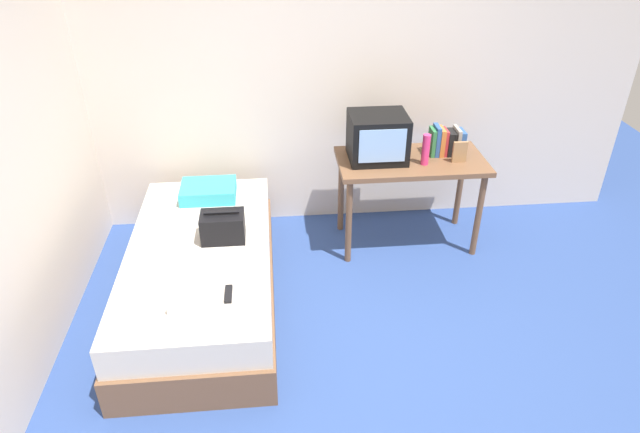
% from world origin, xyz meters
% --- Properties ---
extents(ground_plane, '(8.00, 8.00, 0.00)m').
position_xyz_m(ground_plane, '(0.00, 0.00, 0.00)').
color(ground_plane, '#2D4784').
extents(wall_back, '(5.20, 0.10, 2.60)m').
position_xyz_m(wall_back, '(0.00, 2.00, 1.30)').
color(wall_back, beige).
rests_on(wall_back, ground).
extents(bed, '(1.00, 2.00, 0.49)m').
position_xyz_m(bed, '(-1.03, 0.81, 0.24)').
color(bed, brown).
rests_on(bed, ground).
extents(desk, '(1.16, 0.60, 0.77)m').
position_xyz_m(desk, '(0.59, 1.46, 0.67)').
color(desk, brown).
rests_on(desk, ground).
extents(tv, '(0.44, 0.39, 0.36)m').
position_xyz_m(tv, '(0.32, 1.50, 0.95)').
color(tv, black).
rests_on(tv, desk).
extents(water_bottle, '(0.06, 0.06, 0.24)m').
position_xyz_m(water_bottle, '(0.67, 1.36, 0.89)').
color(water_bottle, '#E53372').
rests_on(water_bottle, desk).
extents(book_row, '(0.27, 0.17, 0.24)m').
position_xyz_m(book_row, '(0.88, 1.53, 0.87)').
color(book_row, '#337F47').
rests_on(book_row, desk).
extents(picture_frame, '(0.11, 0.02, 0.17)m').
position_xyz_m(picture_frame, '(0.94, 1.37, 0.85)').
color(picture_frame, '#9E754C').
rests_on(picture_frame, desk).
extents(pillow, '(0.43, 0.33, 0.11)m').
position_xyz_m(pillow, '(-1.01, 1.50, 0.54)').
color(pillow, '#33A8B7').
rests_on(pillow, bed).
extents(handbag, '(0.30, 0.20, 0.22)m').
position_xyz_m(handbag, '(-0.86, 0.88, 0.59)').
color(handbag, black).
rests_on(handbag, bed).
extents(magazine, '(0.21, 0.29, 0.01)m').
position_xyz_m(magazine, '(-1.10, 0.53, 0.49)').
color(magazine, white).
rests_on(magazine, bed).
extents(remote_dark, '(0.04, 0.16, 0.02)m').
position_xyz_m(remote_dark, '(-0.80, 0.25, 0.50)').
color(remote_dark, black).
rests_on(remote_dark, bed).
extents(remote_silver, '(0.04, 0.14, 0.02)m').
position_xyz_m(remote_silver, '(-1.24, 0.87, 0.50)').
color(remote_silver, '#B7B7BC').
rests_on(remote_silver, bed).
extents(folded_towel, '(0.28, 0.22, 0.06)m').
position_xyz_m(folded_towel, '(-1.00, 0.21, 0.52)').
color(folded_towel, white).
rests_on(folded_towel, bed).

